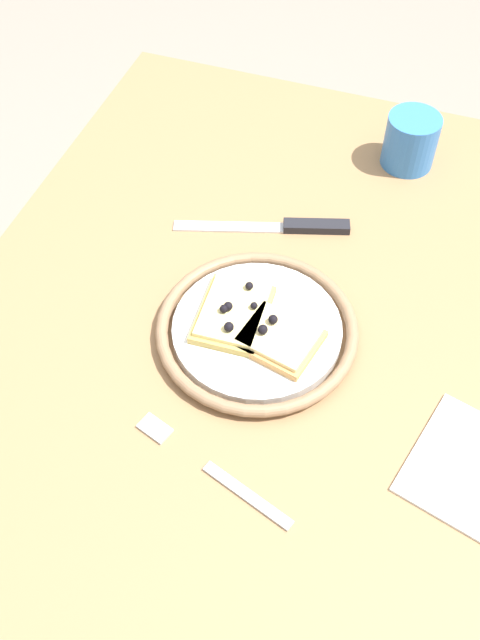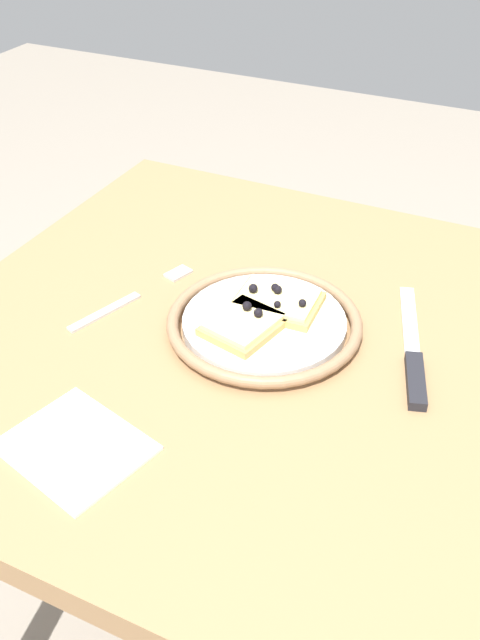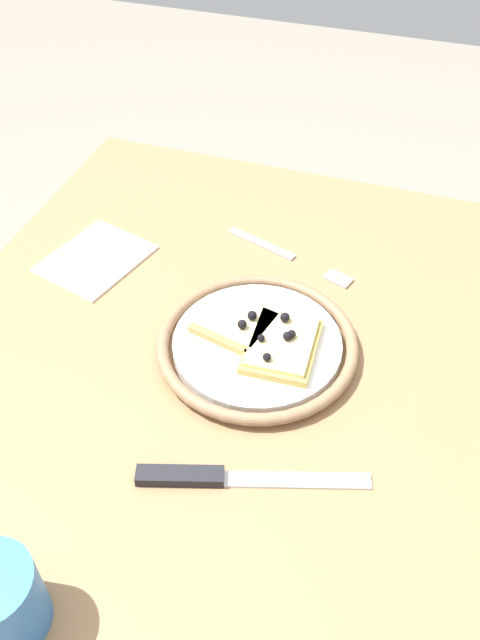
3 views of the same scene
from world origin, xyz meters
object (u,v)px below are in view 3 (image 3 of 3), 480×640
pizza_slice_near (282,344)px  fork (289,256)px  napkin (96,259)px  plate (257,344)px  dining_table (234,429)px  knife (212,477)px  pizza_slice_far (237,323)px

pizza_slice_near → fork: bearing=-167.5°
napkin → fork: bearing=109.6°
plate → fork: 0.19m
dining_table → knife: knife is taller
dining_table → fork: (-0.24, 0.00, 0.10)m
napkin → dining_table: bearing=59.9°
plate → pizza_slice_near: pizza_slice_near is taller
plate → fork: (-0.19, -0.01, -0.01)m
napkin → pizza_slice_near: bearing=71.9°
pizza_slice_near → napkin: pizza_slice_near is taller
plate → knife: 0.19m
plate → pizza_slice_far: size_ratio=2.32×
plate → pizza_slice_near: size_ratio=2.23×
dining_table → knife: bearing=9.9°
dining_table → pizza_slice_near: 0.14m
pizza_slice_near → pizza_slice_far: (-0.02, -0.06, -0.00)m
pizza_slice_far → napkin: bearing=-108.7°
fork → napkin: 0.27m
plate → napkin: bearing=-109.4°
pizza_slice_near → pizza_slice_far: 0.06m
pizza_slice_near → napkin: 0.31m
pizza_slice_far → dining_table: bearing=15.2°
dining_table → napkin: size_ratio=6.62×
plate → pizza_slice_near: 0.03m
plate → knife: bearing=3.3°
pizza_slice_near → fork: size_ratio=0.56×
dining_table → plate: plate is taller
dining_table → fork: 0.26m
dining_table → pizza_slice_far: bearing=-164.8°
knife → napkin: knife is taller
pizza_slice_far → fork: bearing=173.2°
pizza_slice_near → plate: bearing=-96.4°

